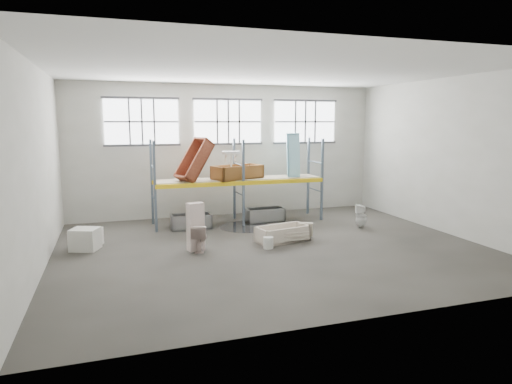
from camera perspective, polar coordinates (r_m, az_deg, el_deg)
name	(u,v)px	position (r m, az deg, el deg)	size (l,w,h in m)	color
floor	(272,249)	(13.02, 2.06, -7.30)	(12.00, 10.00, 0.10)	#4D4942
ceiling	(273,68)	(12.59, 2.19, 15.59)	(12.00, 10.00, 0.10)	silver
wall_back	(228,150)	(17.37, -3.64, 5.33)	(12.00, 0.10, 5.00)	#A6A69A
wall_front	(372,185)	(8.03, 14.62, 0.84)	(12.00, 0.10, 5.00)	#AFAEA1
wall_left	(35,168)	(11.92, -26.38, 2.76)	(0.10, 10.00, 5.00)	#ADADA1
wall_right	(449,156)	(15.69, 23.41, 4.22)	(0.10, 10.00, 5.00)	#B6B6A8
window_left	(142,122)	(16.71, -14.40, 8.70)	(2.60, 0.04, 1.60)	white
window_mid	(228,122)	(17.22, -3.59, 8.96)	(2.60, 0.04, 1.60)	white
window_right	(305,122)	(18.29, 6.29, 8.92)	(2.60, 0.04, 1.60)	white
rack_upright_la	(155,187)	(14.84, -12.79, 0.62)	(0.08, 0.08, 3.00)	slate
rack_upright_lb	(152,182)	(16.03, -13.19, 1.21)	(0.08, 0.08, 3.00)	slate
rack_upright_ma	(243,183)	(15.40, -1.61, 1.14)	(0.08, 0.08, 3.00)	slate
rack_upright_mb	(234,179)	(16.55, -2.79, 1.67)	(0.08, 0.08, 3.00)	slate
rack_upright_ra	(322,180)	(16.49, 8.44, 1.56)	(0.08, 0.08, 3.00)	slate
rack_upright_rb	(308,176)	(17.57, 6.70, 2.05)	(0.08, 0.08, 3.00)	slate
rack_beam_front	(243,183)	(15.40, -1.61, 1.14)	(6.00, 0.10, 0.14)	yellow
rack_beam_back	(234,179)	(16.55, -2.79, 1.67)	(6.00, 0.10, 0.14)	yellow
shelf_deck	(239,179)	(15.96, -2.22, 1.70)	(5.90, 1.10, 0.03)	gray
wet_patch	(245,227)	(15.49, -1.38, -4.46)	(1.80, 1.80, 0.00)	black
bathtub_beige	(282,234)	(13.63, 3.39, -5.33)	(1.59, 0.75, 0.47)	beige
cistern_spare	(306,229)	(14.04, 6.38, -4.76)	(0.43, 0.20, 0.41)	beige
sink_in_tub	(284,237)	(13.58, 3.56, -5.70)	(0.39, 0.39, 0.14)	beige
toilet_beige	(200,237)	(12.69, -7.21, -5.76)	(0.43, 0.75, 0.77)	beige
cistern_tall	(196,227)	(12.65, -7.74, -4.43)	(0.44, 0.29, 1.37)	beige
toilet_white	(361,216)	(15.74, 13.28, -2.99)	(0.36, 0.37, 0.80)	white
steel_tub_left	(191,221)	(15.33, -8.30, -3.74)	(1.35, 0.63, 0.50)	#92969A
steel_tub_right	(265,215)	(16.22, 1.14, -2.94)	(1.37, 0.64, 0.50)	#969A9E
rust_tub_flat	(237,172)	(15.89, -2.39, 2.54)	(1.78, 0.83, 0.50)	#905A23
rust_tub_tilted	(194,160)	(15.44, -7.91, 4.05)	(1.58, 0.74, 0.45)	brown
sink_on_shelf	(231,166)	(15.47, -3.20, 3.38)	(0.63, 0.48, 0.56)	white
blue_tub_upright	(293,155)	(16.56, 4.76, 4.77)	(1.59, 0.75, 0.45)	#92D5EC
bucket	(268,243)	(12.86, 1.59, -6.49)	(0.29, 0.29, 0.34)	silver
carton_near	(85,239)	(13.58, -21.02, -5.65)	(0.72, 0.62, 0.62)	beige
carton_far	(89,238)	(13.95, -20.55, -5.47)	(0.62, 0.62, 0.51)	silver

